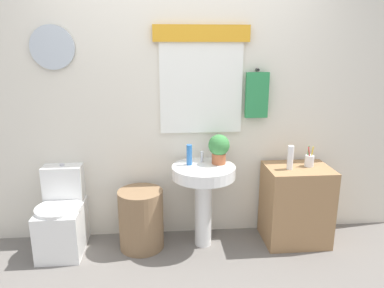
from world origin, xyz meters
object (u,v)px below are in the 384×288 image
object	(u,v)px
pedestal_sink	(203,185)
lotion_bottle	(290,158)
wooden_cabinet	(296,204)
toilet	(63,219)
laundry_hamper	(141,219)
soap_bottle	(189,155)
potted_plant	(219,147)
toothbrush_cup	(309,161)

from	to	relation	value
pedestal_sink	lotion_bottle	size ratio (longest dim) A/B	3.57
wooden_cabinet	toilet	bearing A→B (deg)	179.15
laundry_hamper	wooden_cabinet	distance (m)	1.40
pedestal_sink	soap_bottle	distance (m)	0.29
toilet	potted_plant	size ratio (longest dim) A/B	2.86
toothbrush_cup	toilet	bearing A→B (deg)	179.71
pedestal_sink	lotion_bottle	xyz separation A→B (m)	(0.75, -0.04, 0.24)
toilet	laundry_hamper	world-z (taller)	toilet
toilet	soap_bottle	size ratio (longest dim) A/B	4.17
toilet	potted_plant	bearing A→B (deg)	1.21
wooden_cabinet	potted_plant	size ratio (longest dim) A/B	2.71
potted_plant	wooden_cabinet	bearing A→B (deg)	-4.84
soap_bottle	potted_plant	bearing A→B (deg)	2.20
toilet	potted_plant	world-z (taller)	potted_plant
toilet	laundry_hamper	bearing A→B (deg)	-2.60
soap_bottle	potted_plant	distance (m)	0.27
wooden_cabinet	toothbrush_cup	world-z (taller)	toothbrush_cup
toothbrush_cup	laundry_hamper	bearing A→B (deg)	-179.23
toilet	soap_bottle	distance (m)	1.24
wooden_cabinet	lotion_bottle	world-z (taller)	lotion_bottle
pedestal_sink	laundry_hamper	bearing A→B (deg)	180.00
laundry_hamper	potted_plant	distance (m)	0.94
toilet	toothbrush_cup	distance (m)	2.23
laundry_hamper	lotion_bottle	size ratio (longest dim) A/B	2.57
wooden_cabinet	soap_bottle	distance (m)	1.08
pedestal_sink	toothbrush_cup	world-z (taller)	toothbrush_cup
potted_plant	toothbrush_cup	world-z (taller)	potted_plant
wooden_cabinet	soap_bottle	size ratio (longest dim) A/B	3.96
toilet	lotion_bottle	distance (m)	2.06
lotion_bottle	toothbrush_cup	size ratio (longest dim) A/B	1.13
pedestal_sink	potted_plant	bearing A→B (deg)	23.20
potted_plant	lotion_bottle	bearing A→B (deg)	-9.33
lotion_bottle	toothbrush_cup	world-z (taller)	lotion_bottle
potted_plant	toothbrush_cup	distance (m)	0.82
toilet	laundry_hamper	xyz separation A→B (m)	(0.68, -0.03, -0.02)
potted_plant	soap_bottle	bearing A→B (deg)	-177.80
pedestal_sink	potted_plant	world-z (taller)	potted_plant
laundry_hamper	potted_plant	xyz separation A→B (m)	(0.69, 0.06, 0.63)
wooden_cabinet	lotion_bottle	size ratio (longest dim) A/B	3.41
pedestal_sink	wooden_cabinet	bearing A→B (deg)	0.00
soap_bottle	laundry_hamper	bearing A→B (deg)	-173.40
laundry_hamper	toothbrush_cup	world-z (taller)	toothbrush_cup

